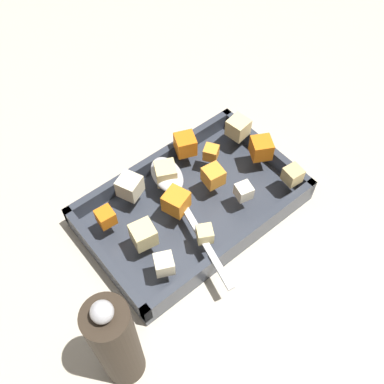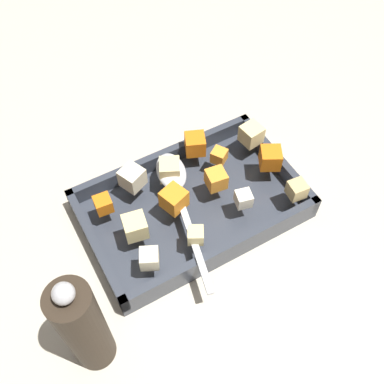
{
  "view_description": "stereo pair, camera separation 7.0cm",
  "coord_description": "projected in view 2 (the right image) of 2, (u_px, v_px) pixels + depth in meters",
  "views": [
    {
      "loc": [
        0.26,
        0.29,
        0.63
      ],
      "look_at": [
        0.01,
        -0.02,
        0.06
      ],
      "focal_mm": 42.61,
      "sensor_mm": 36.0,
      "label": 1
    },
    {
      "loc": [
        0.21,
        0.33,
        0.63
      ],
      "look_at": [
        0.01,
        -0.02,
        0.06
      ],
      "focal_mm": 42.61,
      "sensor_mm": 36.0,
      "label": 2
    }
  ],
  "objects": [
    {
      "name": "ground_plane",
      "position": [
        202.0,
        217.0,
        0.74
      ],
      "size": [
        4.0,
        4.0,
        0.0
      ],
      "primitive_type": "plane",
      "color": "#BCB29E"
    },
    {
      "name": "baking_dish",
      "position": [
        192.0,
        207.0,
        0.73
      ],
      "size": [
        0.34,
        0.21,
        0.05
      ],
      "color": "#333842",
      "rests_on": "ground_plane"
    },
    {
      "name": "carrot_chunk_center",
      "position": [
        219.0,
        156.0,
        0.74
      ],
      "size": [
        0.03,
        0.03,
        0.02
      ],
      "primitive_type": "cube",
      "rotation": [
        0.0,
        0.0,
        2.15
      ],
      "color": "orange",
      "rests_on": "baking_dish"
    },
    {
      "name": "carrot_chunk_far_left",
      "position": [
        195.0,
        144.0,
        0.74
      ],
      "size": [
        0.04,
        0.04,
        0.03
      ],
      "primitive_type": "cube",
      "rotation": [
        0.0,
        0.0,
        2.75
      ],
      "color": "orange",
      "rests_on": "baking_dish"
    },
    {
      "name": "carrot_chunk_heap_top",
      "position": [
        103.0,
        204.0,
        0.68
      ],
      "size": [
        0.03,
        0.03,
        0.02
      ],
      "primitive_type": "cube",
      "rotation": [
        0.0,
        0.0,
        4.63
      ],
      "color": "orange",
      "rests_on": "baking_dish"
    },
    {
      "name": "carrot_chunk_corner_nw",
      "position": [
        174.0,
        199.0,
        0.68
      ],
      "size": [
        0.04,
        0.04,
        0.03
      ],
      "primitive_type": "cube",
      "rotation": [
        0.0,
        0.0,
        3.47
      ],
      "color": "orange",
      "rests_on": "baking_dish"
    },
    {
      "name": "carrot_chunk_corner_ne",
      "position": [
        270.0,
        158.0,
        0.73
      ],
      "size": [
        0.04,
        0.04,
        0.03
      ],
      "primitive_type": "cube",
      "rotation": [
        0.0,
        0.0,
        2.65
      ],
      "color": "orange",
      "rests_on": "baking_dish"
    },
    {
      "name": "carrot_chunk_far_right",
      "position": [
        216.0,
        179.0,
        0.71
      ],
      "size": [
        0.03,
        0.03,
        0.03
      ],
      "primitive_type": "cube",
      "rotation": [
        0.0,
        0.0,
        6.15
      ],
      "color": "orange",
      "rests_on": "baking_dish"
    },
    {
      "name": "potato_chunk_corner_se",
      "position": [
        149.0,
        258.0,
        0.63
      ],
      "size": [
        0.04,
        0.04,
        0.03
      ],
      "primitive_type": "cube",
      "rotation": [
        0.0,
        0.0,
        5.83
      ],
      "color": "beige",
      "rests_on": "baking_dish"
    },
    {
      "name": "potato_chunk_rim_edge",
      "position": [
        297.0,
        189.0,
        0.7
      ],
      "size": [
        0.03,
        0.03,
        0.03
      ],
      "primitive_type": "cube",
      "rotation": [
        0.0,
        0.0,
        4.61
      ],
      "color": "tan",
      "rests_on": "baking_dish"
    },
    {
      "name": "potato_chunk_mid_right",
      "position": [
        170.0,
        170.0,
        0.71
      ],
      "size": [
        0.04,
        0.04,
        0.03
      ],
      "primitive_type": "cube",
      "rotation": [
        0.0,
        0.0,
        5.82
      ],
      "color": "#E0CC89",
      "rests_on": "baking_dish"
    },
    {
      "name": "potato_chunk_mid_left",
      "position": [
        132.0,
        178.0,
        0.7
      ],
      "size": [
        0.04,
        0.04,
        0.03
      ],
      "primitive_type": "cube",
      "rotation": [
        0.0,
        0.0,
        1.98
      ],
      "color": "beige",
      "rests_on": "baking_dish"
    },
    {
      "name": "potato_chunk_under_handle",
      "position": [
        251.0,
        134.0,
        0.76
      ],
      "size": [
        0.04,
        0.04,
        0.03
      ],
      "primitive_type": "cube",
      "rotation": [
        0.0,
        0.0,
        4.85
      ],
      "color": "#E0CC89",
      "rests_on": "baking_dish"
    },
    {
      "name": "potato_chunk_near_right",
      "position": [
        195.0,
        235.0,
        0.65
      ],
      "size": [
        0.03,
        0.03,
        0.02
      ],
      "primitive_type": "cube",
      "rotation": [
        0.0,
        0.0,
        5.78
      ],
      "color": "#E0CC89",
      "rests_on": "baking_dish"
    },
    {
      "name": "potato_chunk_back_center",
      "position": [
        136.0,
        228.0,
        0.65
      ],
      "size": [
        0.04,
        0.04,
        0.03
      ],
      "primitive_type": "cube",
      "rotation": [
        0.0,
        0.0,
        6.1
      ],
      "color": "#E0CC89",
      "rests_on": "baking_dish"
    },
    {
      "name": "parsnip_chunk_front_center",
      "position": [
        244.0,
        199.0,
        0.69
      ],
      "size": [
        0.03,
        0.03,
        0.02
      ],
      "primitive_type": "cube",
      "rotation": [
        0.0,
        0.0,
        6.04
      ],
      "color": "silver",
      "rests_on": "baking_dish"
    },
    {
      "name": "serving_spoon",
      "position": [
        173.0,
        178.0,
        0.71
      ],
      "size": [
        0.08,
        0.25,
        0.02
      ],
      "rotation": [
        0.0,
        0.0,
        1.34
      ],
      "color": "silver",
      "rests_on": "baking_dish"
    },
    {
      "name": "pepper_mill",
      "position": [
        83.0,
        327.0,
        0.54
      ],
      "size": [
        0.05,
        0.05,
        0.21
      ],
      "color": "#2D2319",
      "rests_on": "ground_plane"
    }
  ]
}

